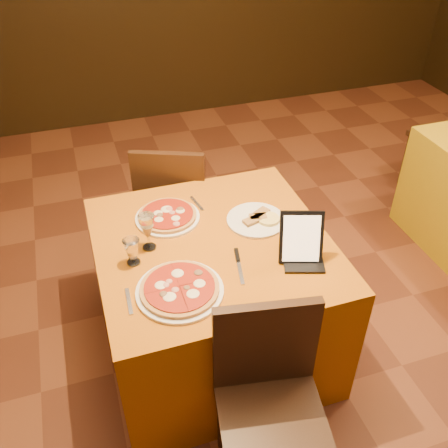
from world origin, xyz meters
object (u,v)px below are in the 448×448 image
object	(u,v)px
wine_glass	(148,232)
chair_main_near	(273,421)
chair_side_far	(446,139)
tablet	(301,237)
water_glass	(132,252)
pizza_near	(180,290)
chair_main_far	(176,201)
pizza_far	(168,216)
main_table	(214,297)

from	to	relation	value
wine_glass	chair_main_near	bearing A→B (deg)	-70.66
chair_side_far	chair_main_near	bearing A→B (deg)	34.46
tablet	chair_main_near	bearing A→B (deg)	-103.13
wine_glass	water_glass	size ratio (longest dim) A/B	1.46
chair_side_far	pizza_near	bearing A→B (deg)	22.94
chair_main_far	pizza_far	bearing A→B (deg)	96.25
chair_main_far	tablet	world-z (taller)	tablet
chair_side_far	tablet	distance (m)	2.24
wine_glass	tablet	bearing A→B (deg)	-24.07
wine_glass	tablet	distance (m)	0.70
main_table	chair_main_near	size ratio (longest dim) A/B	1.21
water_glass	wine_glass	bearing A→B (deg)	42.97
wine_glass	water_glass	distance (m)	0.12
chair_side_far	pizza_near	size ratio (longest dim) A/B	2.43
main_table	chair_side_far	bearing A→B (deg)	24.28
chair_main_far	wine_glass	distance (m)	0.90
pizza_near	pizza_far	bearing A→B (deg)	82.62
pizza_far	wine_glass	xyz separation A→B (m)	(-0.13, -0.19, 0.08)
water_glass	chair_main_near	bearing A→B (deg)	-63.17
pizza_near	water_glass	bearing A→B (deg)	121.84
chair_main_near	tablet	bearing A→B (deg)	68.43
chair_main_near	wine_glass	xyz separation A→B (m)	(-0.29, 0.84, 0.39)
chair_main_near	wine_glass	size ratio (longest dim) A/B	4.79
pizza_near	tablet	world-z (taller)	tablet
chair_main_near	pizza_far	bearing A→B (deg)	108.95
chair_main_near	pizza_far	world-z (taller)	chair_main_near
chair_side_far	main_table	bearing A→B (deg)	19.62
main_table	wine_glass	bearing A→B (deg)	170.04
pizza_far	wine_glass	size ratio (longest dim) A/B	1.71
pizza_far	chair_main_near	bearing A→B (deg)	-81.06
chair_main_near	water_glass	world-z (taller)	chair_main_near
main_table	pizza_far	size ratio (longest dim) A/B	3.38
chair_main_near	pizza_near	world-z (taller)	chair_main_near
chair_main_far	pizza_near	bearing A→B (deg)	100.49
chair_main_near	pizza_near	size ratio (longest dim) A/B	2.43
water_glass	pizza_near	bearing A→B (deg)	-58.16
pizza_near	chair_main_far	bearing A→B (deg)	77.95
chair_side_far	water_glass	xyz separation A→B (m)	(-2.56, -1.01, 0.36)
water_glass	tablet	size ratio (longest dim) A/B	0.53
wine_glass	chair_side_far	bearing A→B (deg)	20.63
pizza_far	tablet	xyz separation A→B (m)	(0.50, -0.48, 0.10)
main_table	tablet	distance (m)	0.64
pizza_far	tablet	bearing A→B (deg)	-43.52
pizza_far	main_table	bearing A→B (deg)	-56.56
chair_main_far	water_glass	distance (m)	0.99
chair_side_far	tablet	bearing A→B (deg)	28.84
pizza_far	water_glass	world-z (taller)	water_glass
main_table	pizza_far	world-z (taller)	pizza_far
chair_side_far	pizza_far	distance (m)	2.47
pizza_far	chair_main_far	bearing A→B (deg)	73.71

